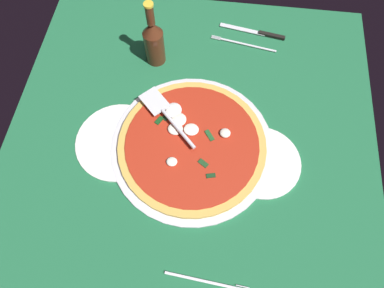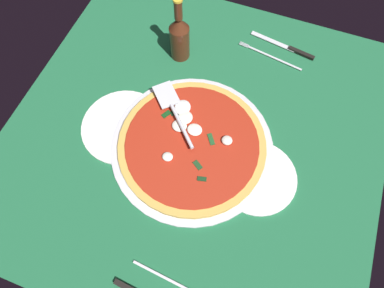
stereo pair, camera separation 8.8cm
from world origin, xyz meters
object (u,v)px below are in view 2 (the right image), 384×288
(dinner_plate_left, at_px, (257,177))
(dinner_plate_right, at_px, (123,126))
(place_setting_near, at_px, (279,52))
(pizza_server, at_px, (174,111))
(pizza, at_px, (192,144))
(beer_bottle, at_px, (179,36))

(dinner_plate_left, distance_m, dinner_plate_right, 0.39)
(dinner_plate_left, relative_size, dinner_plate_right, 0.88)
(dinner_plate_right, relative_size, place_setting_near, 0.99)
(dinner_plate_left, relative_size, place_setting_near, 0.88)
(dinner_plate_left, distance_m, pizza_server, 0.28)
(pizza, xyz_separation_m, place_setting_near, (-0.14, -0.39, -0.02))
(beer_bottle, bearing_deg, pizza, 117.14)
(place_setting_near, bearing_deg, beer_bottle, 31.77)
(pizza_server, bearing_deg, pizza, -174.97)
(pizza_server, bearing_deg, dinner_plate_left, -153.02)
(pizza_server, distance_m, beer_bottle, 0.23)
(dinner_plate_right, relative_size, beer_bottle, 1.07)
(pizza_server, relative_size, place_setting_near, 0.77)
(beer_bottle, bearing_deg, pizza_server, 107.42)
(dinner_plate_left, bearing_deg, dinner_plate_right, -1.90)
(dinner_plate_left, height_order, pizza, pizza)
(dinner_plate_right, bearing_deg, pizza_server, -148.09)
(place_setting_near, relative_size, beer_bottle, 1.08)
(dinner_plate_right, distance_m, beer_bottle, 0.30)
(dinner_plate_right, bearing_deg, beer_bottle, -100.83)
(pizza_server, bearing_deg, beer_bottle, -27.02)
(dinner_plate_left, relative_size, pizza_server, 1.14)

